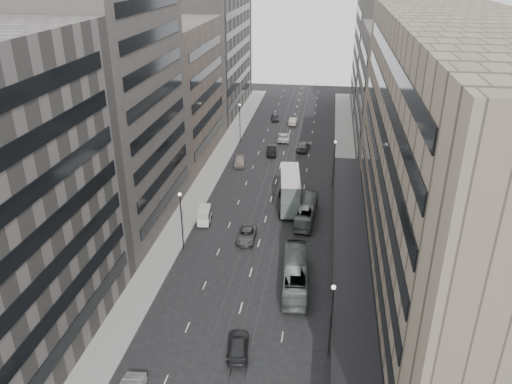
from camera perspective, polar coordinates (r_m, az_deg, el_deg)
The scene contains 25 objects.
ground at distance 55.97m, azimuth -1.92°, elevation -13.72°, with size 220.00×220.00×0.00m, color black.
sidewalk_right at distance 87.72m, azimuth 10.22°, elevation 1.17°, with size 4.00×125.00×0.15m, color gray.
sidewalk_left at distance 89.93m, azimuth -5.22°, elevation 2.09°, with size 4.00×125.00×0.15m, color gray.
department_store at distance 56.26m, azimuth 21.47°, elevation 2.32°, with size 19.20×60.00×30.00m.
building_right_mid at distance 98.51m, azimuth 16.25°, elevation 10.57°, with size 15.00×28.00×24.00m, color #45403C.
building_right_far at distance 127.30m, azimuth 14.83°, elevation 14.78°, with size 15.00×32.00×28.00m, color slate.
building_left_b at distance 70.95m, azimuth -16.85°, elevation 9.28°, with size 15.00×26.00×34.00m, color #45403C.
building_left_c at distance 96.36m, azimuth -9.94°, elevation 11.19°, with size 15.00×28.00×25.00m, color #6B5E53.
building_left_d at distance 127.17m, azimuth -5.37°, elevation 15.46°, with size 15.00×38.00×28.00m, color slate.
lamp_right_near at distance 48.23m, azimuth 8.63°, elevation -13.50°, with size 0.44×0.44×8.32m.
lamp_right_far at distance 83.39m, azimuth 8.93°, elevation 3.80°, with size 0.44×0.44×8.32m.
lamp_left_near at distance 64.97m, azimuth -8.55°, elevation -2.57°, with size 0.44×0.44×8.32m.
lamp_left_far at distance 103.85m, azimuth -1.85°, elevation 8.38°, with size 0.44×0.44×8.32m.
bus_near at distance 59.37m, azimuth 4.51°, elevation -9.29°, with size 2.72×11.61×3.23m, color slate.
bus_far at distance 73.71m, azimuth 5.80°, elevation -2.22°, with size 2.35×10.06×2.80m, color gray.
double_decker at distance 76.53m, azimuth 3.88°, elevation 0.26°, with size 4.05×10.41×5.55m.
panel_van at distance 72.91m, azimuth -5.93°, elevation -2.66°, with size 2.16×3.85×2.32m.
sedan_2 at distance 68.63m, azimuth -1.08°, elevation -4.94°, with size 2.37×5.14×1.43m, color #4E4E51.
sedan_3 at distance 51.06m, azimuth -2.07°, elevation -17.16°, with size 2.11×5.18×1.50m, color #242426.
sedan_4 at distance 93.38m, azimuth -1.88°, elevation 3.59°, with size 2.01×5.00×1.70m, color gray.
sedan_5 at distance 98.60m, azimuth 1.81°, elevation 4.76°, with size 1.74×4.98×1.64m, color black.
sedan_6 at distance 106.52m, azimuth 3.20°, elevation 6.28°, with size 2.55×5.53×1.54m, color silver.
sedan_7 at distance 101.53m, azimuth 5.42°, elevation 5.26°, with size 2.23×5.49×1.59m, color slate.
sedan_8 at distance 120.47m, azimuth 2.20°, elevation 8.53°, with size 1.75×4.34×1.48m, color #2A2A2C.
sedan_9 at distance 117.64m, azimuth 4.29°, elevation 8.11°, with size 1.75×5.01×1.65m, color #AC9F8E.
Camera 1 is at (8.21, -42.84, 35.08)m, focal length 35.00 mm.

